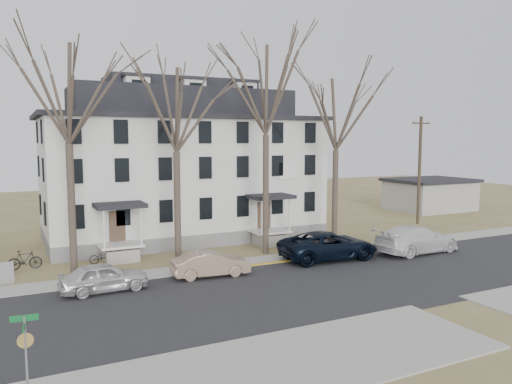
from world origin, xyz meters
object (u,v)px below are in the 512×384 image
tree_far_left (67,86)px  tree_mid_left (176,104)px  boarding_house (182,167)px  bicycle_right (25,261)px  street_sign (26,346)px  car_tan (211,264)px  tree_center (266,83)px  car_navy (328,246)px  utility_pole_far (419,169)px  car_silver (104,278)px  bicycle_left (104,258)px  car_white (417,240)px  tree_mid_right (336,109)px

tree_far_left → tree_mid_left: (6.00, 0.00, -0.74)m
boarding_house → bicycle_right: 13.64m
street_sign → car_tan: bearing=54.3°
tree_mid_left → tree_center: bearing=0.0°
boarding_house → car_navy: boarding_house is taller
boarding_house → tree_center: 10.39m
utility_pole_far → car_silver: size_ratio=2.23×
boarding_house → utility_pole_far: boarding_house is taller
boarding_house → street_sign: size_ratio=7.85×
tree_center → car_navy: size_ratio=2.34×
tree_mid_left → street_sign: 18.11m
car_silver → bicycle_left: 5.65m
tree_mid_left → tree_center: tree_center is taller
car_navy → car_silver: bearing=96.7°
utility_pole_far → car_white: size_ratio=1.54×
tree_far_left → car_navy: tree_far_left is taller
bicycle_left → car_navy: bearing=-91.9°
tree_mid_left → tree_mid_right: bearing=0.0°
tree_center → tree_mid_right: (5.50, 0.00, -1.48)m
bicycle_left → bicycle_right: 4.36m
car_tan → car_navy: 8.06m
tree_mid_right → tree_center: bearing=180.0°
car_white → bicycle_right: size_ratio=3.32×
boarding_house → car_white: (12.00, -12.53, -4.49)m
car_navy → car_white: bearing=-95.8°
utility_pole_far → car_silver: 29.94m
tree_far_left → bicycle_right: tree_far_left is taller
tree_mid_left → tree_far_left: bearing=180.0°
car_navy → street_sign: size_ratio=2.37×
street_sign → car_white: bearing=29.0°
tree_mid_left → bicycle_left: 10.18m
boarding_house → tree_mid_right: bearing=-43.8°
car_silver → bicycle_left: size_ratio=2.51×
tree_far_left → bicycle_right: 10.38m
car_tan → bicycle_right: 10.96m
car_tan → street_sign: 13.88m
bicycle_left → street_sign: 16.17m
tree_far_left → car_navy: 17.82m
street_sign → tree_center: bearing=50.4°
boarding_house → street_sign: (-11.80, -21.90, -3.63)m
tree_mid_left → car_navy: 12.77m
utility_pole_far → tree_mid_right: bearing=-160.7°
utility_pole_far → car_white: bearing=-134.7°
car_white → bicycle_left: bearing=69.4°
car_tan → bicycle_right: size_ratio=2.29×
car_tan → car_white: 14.34m
utility_pole_far → car_tan: (-22.82, -7.86, -4.20)m
tree_mid_right → car_white: bearing=-51.3°
car_silver → car_tan: bearing=-89.9°
bicycle_left → car_silver: bearing=-170.0°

